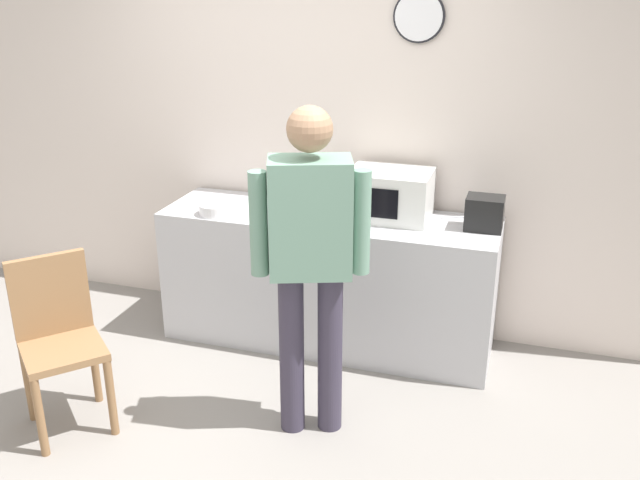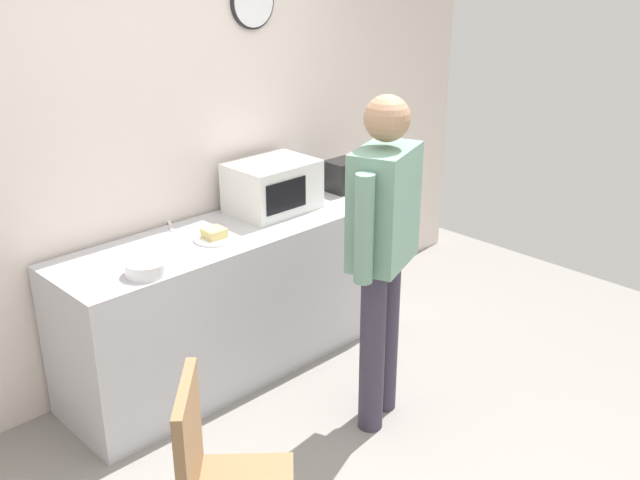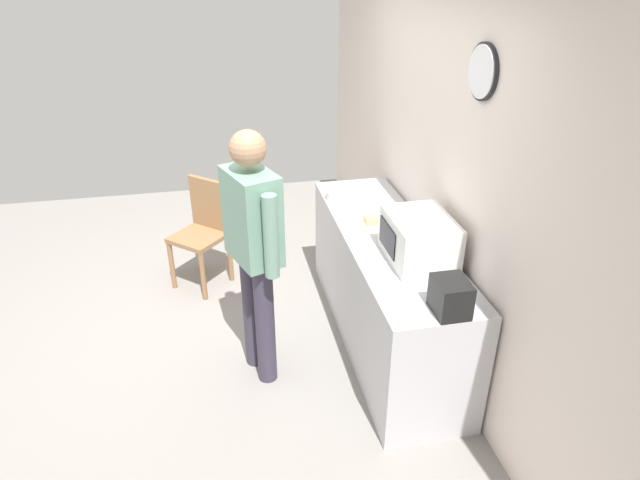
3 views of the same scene
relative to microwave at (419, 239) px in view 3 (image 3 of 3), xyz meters
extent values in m
plane|color=gray|center=(-0.65, -1.30, -1.03)|extent=(6.00, 6.00, 0.00)
cube|color=silver|center=(-0.65, 0.30, 0.27)|extent=(5.40, 0.10, 2.60)
cylinder|color=white|center=(0.09, 0.23, 1.04)|extent=(0.28, 0.03, 0.28)
cylinder|color=black|center=(0.09, 0.24, 1.04)|extent=(0.31, 0.02, 0.31)
cube|color=#B7B7BC|center=(-0.37, -0.08, -0.59)|extent=(2.13, 0.62, 0.88)
cube|color=silver|center=(0.00, 0.00, 0.00)|extent=(0.50, 0.38, 0.30)
cube|color=black|center=(-0.06, -0.19, 0.00)|extent=(0.30, 0.01, 0.18)
cylinder|color=white|center=(-0.55, -0.14, -0.14)|extent=(0.23, 0.23, 0.01)
cube|color=#D0BA6F|center=(-0.55, -0.14, -0.11)|extent=(0.11, 0.11, 0.05)
cylinder|color=white|center=(-1.06, -0.27, -0.11)|extent=(0.21, 0.21, 0.07)
cube|color=black|center=(0.58, -0.03, -0.05)|extent=(0.22, 0.18, 0.20)
cube|color=silver|center=(0.39, 0.11, -0.15)|extent=(0.16, 0.09, 0.01)
cube|color=silver|center=(-0.61, 0.19, -0.15)|extent=(0.10, 0.16, 0.01)
cylinder|color=#373143|center=(-0.08, -1.00, -0.57)|extent=(0.13, 0.13, 0.91)
cylinder|color=#373143|center=(-0.27, -1.06, -0.57)|extent=(0.13, 0.13, 0.91)
cube|color=gray|center=(-0.18, -1.03, 0.17)|extent=(0.46, 0.36, 0.59)
cylinder|color=gray|center=(0.06, -0.94, 0.14)|extent=(0.09, 0.09, 0.53)
cylinder|color=gray|center=(-0.41, -1.12, 0.14)|extent=(0.09, 0.09, 0.53)
sphere|color=#A37A5B|center=(-0.18, -1.03, 0.61)|extent=(0.22, 0.22, 0.22)
cylinder|color=olive|center=(-1.40, -1.67, -0.81)|extent=(0.04, 0.04, 0.45)
cylinder|color=olive|center=(-1.16, -1.41, -0.81)|extent=(0.04, 0.04, 0.45)
cylinder|color=olive|center=(-1.66, -1.43, -0.81)|extent=(0.04, 0.04, 0.45)
cylinder|color=olive|center=(-1.42, -1.17, -0.81)|extent=(0.04, 0.04, 0.45)
cube|color=olive|center=(-1.41, -1.42, -0.56)|extent=(0.57, 0.57, 0.04)
cube|color=olive|center=(-1.54, -1.30, -0.32)|extent=(0.30, 0.32, 0.45)
camera|label=1|loc=(0.84, -4.07, 1.29)|focal=39.38mm
camera|label=2|loc=(-2.75, -3.22, 1.37)|focal=41.54mm
camera|label=3|loc=(2.87, -1.22, 1.61)|focal=30.74mm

